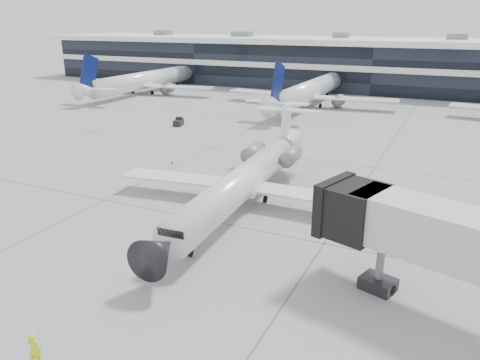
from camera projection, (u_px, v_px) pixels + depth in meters
The scene contains 8 objects.
ground at pixel (203, 220), 37.61m from camera, with size 220.00×220.00×0.00m, color gray.
terminal at pixel (381, 67), 106.13m from camera, with size 170.00×22.00×10.00m, color black.
bg_jet_left at pixel (148, 93), 102.80m from camera, with size 32.00×40.00×9.60m, color white, non-canonical shape.
bg_jet_center at pixel (310, 105), 87.89m from camera, with size 32.00×40.00×9.60m, color white, non-canonical shape.
regional_jet at pixel (245, 179), 39.96m from camera, with size 23.67×29.54×6.82m.
ramp_worker at pixel (34, 349), 21.54m from camera, with size 0.63×0.41×1.73m, color #DDFF1A.
traffic_cone at pixel (172, 162), 52.03m from camera, with size 0.44×0.44×0.55m.
far_tug at pixel (179, 122), 70.87m from camera, with size 1.62×2.19×1.25m.
Camera 1 is at (17.44, -29.95, 15.25)m, focal length 35.00 mm.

